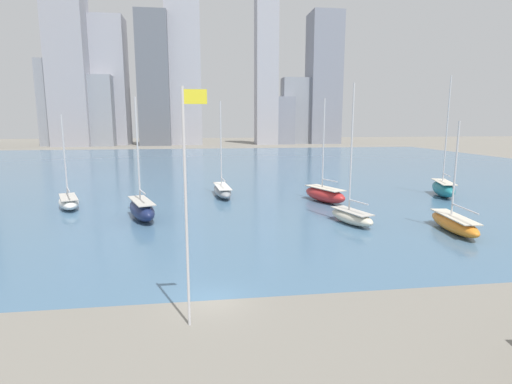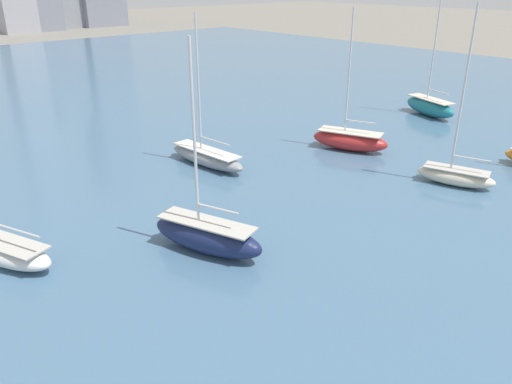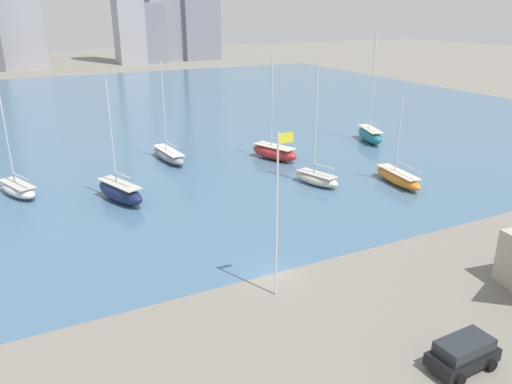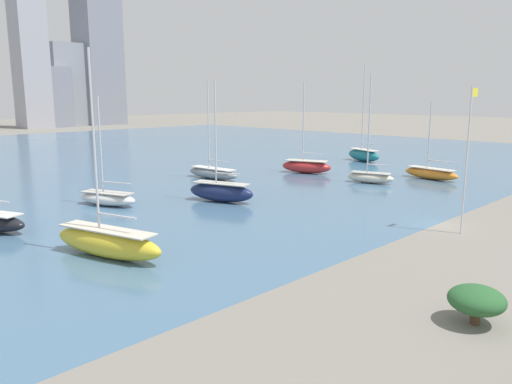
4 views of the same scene
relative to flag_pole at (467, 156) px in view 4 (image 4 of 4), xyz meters
The scene contains 12 objects.
ground_plane 7.35m from the flag_pole, 66.02° to the left, with size 500.00×500.00×0.00m, color gray.
harbor_water 73.13m from the flag_pole, 89.02° to the left, with size 180.00×140.00×0.00m.
flag_pole is the anchor object (origin of this frame).
yard_shrub 19.16m from the flag_pole, 155.08° to the right, with size 2.88×2.88×2.03m.
sailboat_navy 25.74m from the flag_pole, 103.53° to the left, with size 4.69×8.18×13.30m.
sailboat_red 35.91m from the flag_pole, 61.11° to the left, with size 5.15×8.10×13.69m.
sailboat_teal 48.56m from the flag_pole, 42.73° to the left, with size 4.69×8.30×17.04m.
sailboat_white 35.82m from the flag_pole, 116.54° to the left, with size 4.68×7.47×11.54m.
sailboat_cream 25.95m from the flag_pole, 49.68° to the left, with size 3.87×6.68×14.53m.
sailboat_gray 37.81m from the flag_pole, 84.33° to the left, with size 2.97×9.42×13.52m.
sailboat_orange 29.89m from the flag_pole, 30.74° to the left, with size 3.10×8.53×10.74m.
sailboat_yellow 29.62m from the flag_pole, 147.62° to the left, with size 4.72×10.13×14.84m.
Camera 4 is at (-42.89, -19.48, 11.56)m, focal length 35.00 mm.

